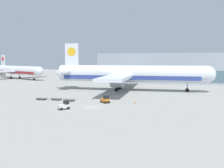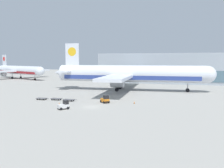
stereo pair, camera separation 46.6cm
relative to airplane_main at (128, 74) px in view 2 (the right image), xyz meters
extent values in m
plane|color=#9E9B93|center=(-0.97, -33.10, -5.84)|extent=(400.00, 400.00, 0.00)
cube|color=#9EA8B2|center=(23.67, 36.32, 1.16)|extent=(90.00, 18.00, 14.00)
cube|color=slate|center=(23.67, 27.22, -1.99)|extent=(88.20, 0.20, 4.90)
cylinder|color=silver|center=(0.79, 0.06, 0.26)|extent=(52.28, 9.56, 5.80)
cube|color=#2D428E|center=(0.79, 0.06, -1.04)|extent=(48.13, 9.14, 1.45)
sphere|color=silver|center=(26.72, 1.94, 0.26)|extent=(5.68, 5.68, 5.68)
cone|color=silver|center=(-25.14, -1.83, 0.26)|extent=(6.76, 5.96, 5.51)
cube|color=silver|center=(-20.99, -1.53, 7.16)|extent=(5.22, 0.82, 8.00)
cylinder|color=yellow|center=(-20.99, -1.53, 8.12)|extent=(3.23, 0.78, 3.20)
cube|color=silver|center=(-22.03, -1.60, 0.84)|extent=(4.53, 13.23, 0.50)
cube|color=silver|center=(-1.80, -0.13, -0.46)|extent=(11.46, 48.45, 0.90)
cylinder|color=#9EA0A5|center=(-1.07, -10.18, -2.26)|extent=(4.39, 3.10, 2.80)
cylinder|color=#9EA0A5|center=(-2.53, 9.92, -2.26)|extent=(4.39, 3.10, 2.80)
cylinder|color=#9EA0A5|center=(20.50, 1.49, -3.19)|extent=(0.36, 0.36, 4.00)
cylinder|color=black|center=(20.50, 1.49, -5.19)|extent=(1.36, 0.99, 1.30)
cylinder|color=#9EA0A5|center=(-3.13, -3.44, -3.19)|extent=(0.36, 0.36, 4.00)
cylinder|color=black|center=(-3.13, -3.44, -5.19)|extent=(1.36, 0.99, 1.30)
cylinder|color=#9EA0A5|center=(-3.59, 2.95, -3.19)|extent=(0.36, 0.36, 4.00)
cylinder|color=black|center=(-3.59, 2.95, -5.19)|extent=(1.36, 0.99, 1.30)
cylinder|color=silver|center=(-73.19, 36.15, -0.78)|extent=(41.28, 22.27, 4.81)
cube|color=maroon|center=(-73.19, 36.15, -1.86)|extent=(38.10, 20.75, 1.20)
sphere|color=silver|center=(-53.54, 27.20, -0.78)|extent=(4.72, 4.72, 4.72)
cone|color=silver|center=(-92.83, 45.09, -0.78)|extent=(6.72, 6.36, 4.57)
cube|color=silver|center=(-89.69, 43.66, 4.95)|extent=(4.08, 2.12, 6.64)
cylinder|color=red|center=(-89.69, 43.66, 5.75)|extent=(2.61, 1.52, 2.66)
cube|color=silver|center=(-90.47, 44.01, -0.29)|extent=(7.19, 11.06, 0.42)
cube|color=silver|center=(-75.15, 37.04, -1.38)|extent=(22.55, 39.02, 0.75)
cylinder|color=#9EA0A5|center=(-78.62, 29.42, -2.87)|extent=(4.14, 3.56, 2.32)
cylinder|color=#9EA0A5|center=(-71.68, 44.66, -2.87)|extent=(4.14, 3.56, 2.32)
cylinder|color=#9EA0A5|center=(-58.26, 29.35, -3.64)|extent=(0.30, 0.30, 3.32)
cylinder|color=black|center=(-58.26, 29.35, -5.30)|extent=(1.29, 1.13, 1.08)
cylinder|color=#9EA0A5|center=(-77.43, 35.16, -3.64)|extent=(0.30, 0.30, 3.32)
cylinder|color=black|center=(-77.43, 35.16, -5.30)|extent=(1.29, 1.13, 1.08)
cylinder|color=#9EA0A5|center=(-75.23, 39.99, -3.64)|extent=(0.30, 0.30, 3.32)
cylinder|color=black|center=(-75.23, 39.99, -5.30)|extent=(1.29, 1.13, 1.08)
cube|color=silver|center=(-5.89, -37.56, -5.14)|extent=(2.51, 2.68, 0.80)
cube|color=black|center=(-5.50, -37.04, -4.29)|extent=(1.53, 1.47, 0.90)
cube|color=black|center=(-5.14, -36.58, -5.42)|extent=(1.10, 0.89, 0.24)
cylinder|color=black|center=(-5.96, -36.49, -5.54)|extent=(0.56, 0.62, 0.60)
cylinder|color=black|center=(-4.84, -37.35, -5.54)|extent=(0.56, 0.62, 0.60)
cylinder|color=black|center=(-6.94, -37.77, -5.54)|extent=(0.56, 0.62, 0.60)
cylinder|color=black|center=(-5.82, -38.62, -5.54)|extent=(0.56, 0.62, 0.60)
cube|color=orange|center=(0.30, -26.93, -5.14)|extent=(2.65, 2.57, 0.80)
cube|color=black|center=(0.79, -27.36, -4.29)|extent=(1.50, 1.53, 0.90)
cube|color=black|center=(1.22, -27.75, -5.42)|extent=(0.95, 1.05, 0.24)
cylinder|color=black|center=(1.37, -26.94, -5.54)|extent=(0.61, 0.58, 0.60)
cylinder|color=black|center=(0.44, -27.99, -5.54)|extent=(0.61, 0.58, 0.60)
cylinder|color=black|center=(0.16, -25.87, -5.54)|extent=(0.61, 0.58, 0.60)
cylinder|color=black|center=(-0.76, -26.92, -5.54)|extent=(0.61, 0.58, 0.60)
cube|color=#56565B|center=(-17.94, -27.28, -5.42)|extent=(2.81, 1.53, 0.12)
cube|color=#56565B|center=(-16.09, -27.26, -5.42)|extent=(0.90, 0.09, 0.08)
cylinder|color=black|center=(-16.96, -26.63, -5.66)|extent=(0.36, 0.15, 0.36)
cylinder|color=black|center=(-16.95, -27.90, -5.66)|extent=(0.36, 0.15, 0.36)
cylinder|color=black|center=(-18.92, -26.65, -5.66)|extent=(0.36, 0.15, 0.36)
cylinder|color=black|center=(-18.91, -27.92, -5.66)|extent=(0.36, 0.15, 0.36)
cube|color=#56565B|center=(-13.81, -26.61, -5.42)|extent=(2.81, 1.53, 0.12)
cube|color=#56565B|center=(-11.96, -26.59, -5.42)|extent=(0.90, 0.09, 0.08)
cylinder|color=black|center=(-12.83, -25.96, -5.66)|extent=(0.36, 0.15, 0.36)
cylinder|color=black|center=(-12.82, -27.23, -5.66)|extent=(0.36, 0.15, 0.36)
cylinder|color=black|center=(-14.79, -25.98, -5.66)|extent=(0.36, 0.15, 0.36)
cylinder|color=black|center=(-14.78, -27.25, -5.66)|extent=(0.36, 0.15, 0.36)
cube|color=#56565B|center=(-9.63, -27.15, -5.42)|extent=(2.81, 1.53, 0.12)
cube|color=#56565B|center=(-7.78, -27.13, -5.42)|extent=(0.90, 0.09, 0.08)
cylinder|color=black|center=(-8.65, -26.50, -5.66)|extent=(0.36, 0.15, 0.36)
cylinder|color=black|center=(-8.64, -27.78, -5.66)|extent=(0.36, 0.15, 0.36)
cylinder|color=black|center=(-10.61, -26.52, -5.66)|extent=(0.36, 0.15, 0.36)
cylinder|color=black|center=(-10.60, -27.80, -5.66)|extent=(0.36, 0.15, 0.36)
cube|color=black|center=(-9.39, -33.00, -5.82)|extent=(0.40, 0.40, 0.04)
cone|color=orange|center=(-9.39, -33.00, -5.49)|extent=(0.32, 0.32, 0.63)
cylinder|color=white|center=(-9.39, -33.00, -5.45)|extent=(0.19, 0.19, 0.09)
cube|color=black|center=(7.73, -25.78, -5.82)|extent=(0.40, 0.40, 0.04)
cone|color=orange|center=(7.73, -25.78, -5.50)|extent=(0.32, 0.32, 0.60)
cylinder|color=white|center=(7.73, -25.78, -5.47)|extent=(0.19, 0.19, 0.08)
camera|label=1|loc=(19.87, -86.68, 5.09)|focal=40.00mm
camera|label=2|loc=(20.31, -86.55, 5.09)|focal=40.00mm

